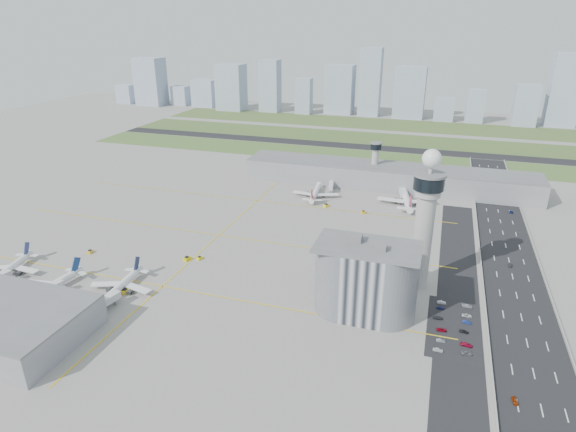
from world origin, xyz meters
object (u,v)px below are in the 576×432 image
(airplane_near_b, at_px, (48,283))
(car_lot_1, at_px, (441,341))
(car_lot_3, at_px, (438,318))
(car_lot_11, at_px, (467,306))
(airplane_far_b, at_px, (407,195))
(car_lot_2, at_px, (442,330))
(car_hw_4, at_px, (481,182))
(car_lot_5, at_px, (442,302))
(jet_bridge_far_1, at_px, (401,191))
(control_tower, at_px, (425,215))
(car_lot_7, at_px, (467,345))
(tug_0, at_px, (90,251))
(secondary_tower, at_px, (375,160))
(car_lot_8, at_px, (464,331))
(tug_4, at_px, (326,205))
(jet_bridge_near_2, at_px, (93,312))
(car_hw_0, at_px, (515,401))
(jet_bridge_near_1, at_px, (35,300))
(car_lot_0, at_px, (438,350))
(car_lot_9, at_px, (467,322))
(tug_3, at_px, (200,258))
(airplane_far_a, at_px, (316,189))
(jet_bridge_far_0, at_px, (332,184))
(airplane_near_a, at_px, (8,265))
(tug_1, at_px, (125,291))
(car_hw_1, at_px, (510,265))
(airplane_near_c, at_px, (119,282))
(tug_2, at_px, (187,258))
(car_hw_2, at_px, (511,212))
(car_lot_10, at_px, (467,316))
(car_lot_4, at_px, (440,308))
(admin_building, at_px, (366,280))
(car_lot_6, at_px, (467,353))
(tug_5, at_px, (364,212))

(airplane_near_b, xyz_separation_m, car_lot_1, (168.74, 17.37, -4.56))
(car_lot_3, height_order, car_lot_11, car_lot_11)
(airplane_far_b, height_order, car_lot_2, airplane_far_b)
(airplane_far_b, xyz_separation_m, car_hw_4, (49.90, 63.57, -5.74))
(car_lot_5, bearing_deg, jet_bridge_far_1, 4.45)
(control_tower, relative_size, car_lot_7, 14.44)
(car_hw_4, bearing_deg, tug_0, -133.02)
(secondary_tower, xyz_separation_m, car_lot_8, (62.15, -174.49, -18.21))
(tug_4, bearing_deg, jet_bridge_far_1, 74.57)
(tug_4, xyz_separation_m, car_hw_4, (99.31, 85.92, -0.39))
(jet_bridge_near_2, relative_size, car_hw_0, 3.75)
(jet_bridge_near_2, bearing_deg, jet_bridge_near_1, 100.00)
(car_lot_7, distance_m, car_hw_4, 212.64)
(car_lot_0, relative_size, car_lot_9, 1.08)
(jet_bridge_near_1, bearing_deg, car_lot_9, -66.15)
(tug_3, bearing_deg, airplane_near_b, 65.92)
(airplane_far_a, height_order, car_hw_4, airplane_far_a)
(jet_bridge_far_0, distance_m, tug_3, 137.74)
(airplane_near_a, bearing_deg, tug_0, 133.02)
(tug_1, xyz_separation_m, tug_3, (16.54, 40.04, -0.19))
(airplane_far_a, bearing_deg, jet_bridge_near_2, 157.68)
(car_lot_0, bearing_deg, airplane_near_a, 92.87)
(car_hw_1, bearing_deg, airplane_near_b, -154.26)
(car_lot_8, relative_size, car_lot_11, 0.79)
(airplane_near_c, bearing_deg, airplane_near_b, -75.13)
(control_tower, distance_m, car_lot_0, 59.65)
(airplane_near_b, bearing_deg, car_lot_1, 103.39)
(car_lot_7, xyz_separation_m, car_lot_8, (-0.80, 8.59, -0.05))
(jet_bridge_far_1, height_order, tug_2, jet_bridge_far_1)
(car_hw_2, bearing_deg, car_lot_10, -98.21)
(tug_1, height_order, car_lot_4, tug_1)
(airplane_near_b, distance_m, car_lot_3, 170.39)
(admin_building, distance_m, car_lot_1, 36.74)
(car_lot_3, bearing_deg, car_lot_8, -130.55)
(jet_bridge_far_0, xyz_separation_m, car_lot_11, (91.76, -136.97, -2.21))
(control_tower, bearing_deg, secondary_tower, 106.48)
(airplane_near_a, distance_m, tug_2, 84.14)
(jet_bridge_near_1, height_order, car_lot_11, jet_bridge_near_1)
(car_hw_4, bearing_deg, tug_3, -125.04)
(secondary_tower, bearing_deg, car_lot_8, -70.40)
(jet_bridge_near_1, height_order, car_lot_10, jet_bridge_near_1)
(car_hw_1, distance_m, car_hw_4, 138.47)
(control_tower, distance_m, car_lot_6, 61.30)
(tug_5, height_order, car_lot_5, tug_5)
(car_hw_2, bearing_deg, car_lot_2, -100.73)
(airplane_near_a, bearing_deg, control_tower, 92.94)
(car_lot_3, xyz_separation_m, car_hw_2, (40.54, 136.82, -0.04))
(jet_bridge_near_2, height_order, tug_2, jet_bridge_near_2)
(tug_4, height_order, car_hw_4, tug_4)
(control_tower, distance_m, airplane_far_b, 112.28)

